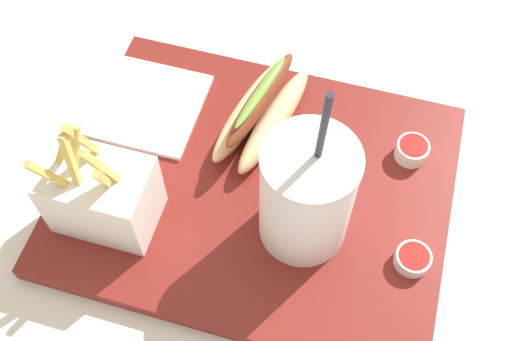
% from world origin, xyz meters
% --- Properties ---
extents(ground_plane, '(2.40, 2.40, 0.02)m').
position_xyz_m(ground_plane, '(0.00, 0.00, -0.01)').
color(ground_plane, silver).
extents(food_tray, '(0.44, 0.35, 0.02)m').
position_xyz_m(food_tray, '(0.00, 0.00, 0.01)').
color(food_tray, maroon).
rests_on(food_tray, ground_plane).
extents(soda_cup, '(0.10, 0.10, 0.24)m').
position_xyz_m(soda_cup, '(0.06, -0.04, 0.09)').
color(soda_cup, white).
rests_on(soda_cup, food_tray).
extents(fries_basket, '(0.11, 0.07, 0.15)m').
position_xyz_m(fries_basket, '(-0.15, -0.08, 0.07)').
color(fries_basket, white).
rests_on(fries_basket, food_tray).
extents(hot_dog_1, '(0.09, 0.18, 0.07)m').
position_xyz_m(hot_dog_1, '(-0.02, 0.08, 0.05)').
color(hot_dog_1, '#E5C689').
rests_on(hot_dog_1, food_tray).
extents(ketchup_cup_1, '(0.04, 0.04, 0.02)m').
position_xyz_m(ketchup_cup_1, '(0.16, 0.09, 0.03)').
color(ketchup_cup_1, white).
rests_on(ketchup_cup_1, food_tray).
extents(ketchup_cup_2, '(0.04, 0.04, 0.02)m').
position_xyz_m(ketchup_cup_2, '(0.19, -0.05, 0.03)').
color(ketchup_cup_2, white).
rests_on(ketchup_cup_2, food_tray).
extents(napkin_stack, '(0.13, 0.13, 0.01)m').
position_xyz_m(napkin_stack, '(-0.16, 0.07, 0.02)').
color(napkin_stack, white).
rests_on(napkin_stack, food_tray).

